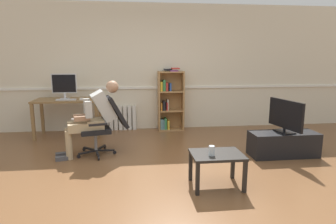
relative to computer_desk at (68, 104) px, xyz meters
name	(u,v)px	position (x,y,z in m)	size (l,w,h in m)	color
ground_plane	(164,174)	(1.71, -2.15, -0.65)	(18.00, 18.00, 0.00)	brown
back_wall	(152,68)	(1.71, 0.50, 0.70)	(12.00, 0.13, 2.70)	beige
computer_desk	(68,104)	(0.00, 0.00, 0.00)	(1.26, 0.64, 0.76)	olive
imac_monitor	(64,84)	(-0.06, 0.08, 0.39)	(0.49, 0.14, 0.50)	silver
keyboard	(66,100)	(0.01, -0.14, 0.12)	(0.37, 0.12, 0.02)	silver
computer_mouse	(81,99)	(0.30, -0.12, 0.12)	(0.06, 0.10, 0.03)	white
bookshelf	(169,101)	(2.08, 0.29, -0.01)	(0.56, 0.29, 1.35)	#AD7F4C
radiator	(118,118)	(0.96, 0.39, -0.38)	(0.77, 0.08, 0.53)	white
office_chair	(105,123)	(0.84, -1.17, -0.13)	(0.84, 0.66, 0.95)	black
person_seated	(93,116)	(0.66, -1.22, 0.00)	(1.04, 0.54, 1.20)	tan
tv_stand	(283,144)	(3.70, -1.63, -0.45)	(1.07, 0.42, 0.39)	black
tv_screen	(285,116)	(3.70, -1.63, 0.01)	(0.25, 0.76, 0.52)	black
coffee_table	(217,159)	(2.31, -2.59, -0.29)	(0.62, 0.48, 0.42)	black
drinking_glass	(212,151)	(2.23, -2.66, -0.17)	(0.07, 0.07, 0.12)	silver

